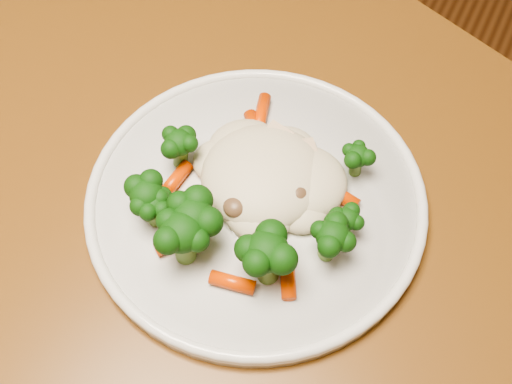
# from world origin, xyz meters

# --- Properties ---
(dining_table) EXTENTS (1.35, 1.13, 0.75)m
(dining_table) POSITION_xyz_m (0.11, -0.25, 0.65)
(dining_table) COLOR brown
(dining_table) RESTS_ON ground
(plate) EXTENTS (0.30, 0.30, 0.01)m
(plate) POSITION_xyz_m (0.07, -0.16, 0.76)
(plate) COLOR silver
(plate) RESTS_ON dining_table
(meal) EXTENTS (0.20, 0.21, 0.05)m
(meal) POSITION_xyz_m (0.07, -0.18, 0.79)
(meal) COLOR beige
(meal) RESTS_ON plate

